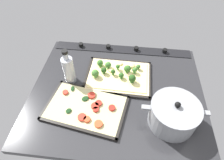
# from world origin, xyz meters

# --- Properties ---
(ground_plane) EXTENTS (0.85, 0.71, 0.03)m
(ground_plane) POSITION_xyz_m (0.00, 0.00, -0.01)
(ground_plane) COLOR #28282B
(stove_control_panel) EXTENTS (0.82, 0.07, 0.03)m
(stove_control_panel) POSITION_xyz_m (0.00, -0.32, 0.01)
(stove_control_panel) COLOR black
(stove_control_panel) RESTS_ON ground_plane
(baking_tray_front) EXTENTS (0.35, 0.26, 0.01)m
(baking_tray_front) POSITION_xyz_m (0.00, -0.09, 0.00)
(baking_tray_front) COLOR black
(baking_tray_front) RESTS_ON ground_plane
(broccoli_pizza) EXTENTS (0.32, 0.24, 0.06)m
(broccoli_pizza) POSITION_xyz_m (0.01, -0.09, 0.02)
(broccoli_pizza) COLOR beige
(broccoli_pizza) RESTS_ON baking_tray_front
(baking_tray_back) EXTENTS (0.40, 0.29, 0.01)m
(baking_tray_back) POSITION_xyz_m (0.13, 0.12, 0.00)
(baking_tray_back) COLOR black
(baking_tray_back) RESTS_ON ground_plane
(veggie_pizza_back) EXTENTS (0.37, 0.26, 0.02)m
(veggie_pizza_back) POSITION_xyz_m (0.13, 0.12, 0.01)
(veggie_pizza_back) COLOR #C2BC83
(veggie_pizza_back) RESTS_ON baking_tray_back
(cooking_pot) EXTENTS (0.27, 0.20, 0.14)m
(cooking_pot) POSITION_xyz_m (-0.25, 0.15, 0.06)
(cooking_pot) COLOR gray
(cooking_pot) RESTS_ON ground_plane
(oil_bottle) EXTENTS (0.06, 0.06, 0.20)m
(oil_bottle) POSITION_xyz_m (0.24, -0.04, 0.08)
(oil_bottle) COLOR #B7BCC6
(oil_bottle) RESTS_ON ground_plane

